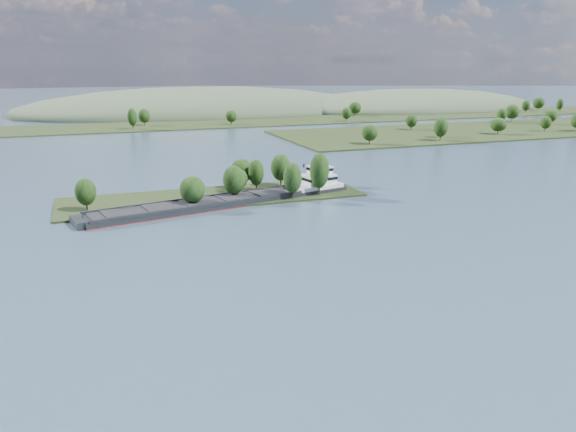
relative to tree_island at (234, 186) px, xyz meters
name	(u,v)px	position (x,y,z in m)	size (l,w,h in m)	color
ground	(269,254)	(-6.86, -58.93, -3.81)	(1800.00, 1800.00, 0.00)	#324356
tree_island	(234,186)	(0.00, 0.00, 0.00)	(100.00, 31.50, 15.53)	black
right_bank	(516,128)	(223.78, 120.54, -2.83)	(320.00, 90.00, 14.65)	black
back_shoreline	(155,125)	(1.06, 220.91, -3.15)	(900.00, 60.00, 14.94)	black
hill_east	(414,108)	(253.14, 291.07, -3.81)	(260.00, 140.00, 36.00)	#3C4D35
hill_west	(201,112)	(53.14, 321.07, -3.81)	(320.00, 160.00, 44.00)	#3C4D35
cargo_barge	(241,198)	(0.10, -8.29, -2.26)	(91.35, 29.30, 12.32)	black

